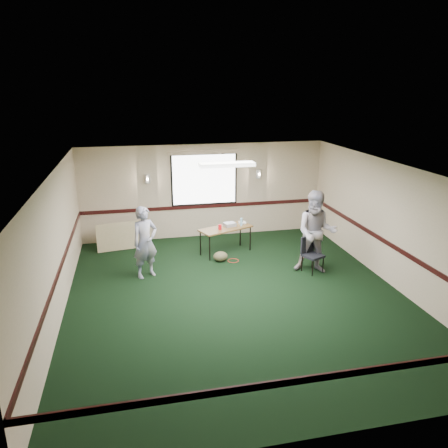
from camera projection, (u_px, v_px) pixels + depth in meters
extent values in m
plane|color=black|center=(237.00, 296.00, 9.25)|extent=(8.00, 8.00, 0.00)
plane|color=tan|center=(204.00, 191.00, 12.56)|extent=(7.00, 0.00, 7.00)
plane|color=tan|center=(319.00, 346.00, 5.12)|extent=(7.00, 0.00, 7.00)
plane|color=tan|center=(56.00, 249.00, 8.14)|extent=(0.00, 8.00, 8.00)
plane|color=tan|center=(393.00, 225.00, 9.54)|extent=(0.00, 8.00, 8.00)
plane|color=white|center=(238.00, 170.00, 8.43)|extent=(8.00, 8.00, 0.00)
cube|color=black|center=(205.00, 206.00, 12.69)|extent=(7.00, 0.03, 0.10)
cube|color=black|center=(316.00, 378.00, 5.27)|extent=(7.00, 0.03, 0.10)
cube|color=black|center=(59.00, 271.00, 8.28)|extent=(0.03, 8.00, 0.10)
cube|color=black|center=(390.00, 244.00, 9.68)|extent=(0.03, 8.00, 0.10)
cube|color=black|center=(204.00, 179.00, 12.43)|extent=(1.90, 0.01, 1.50)
cube|color=white|center=(204.00, 179.00, 12.43)|extent=(1.80, 0.02, 1.40)
cube|color=tan|center=(204.00, 152.00, 12.19)|extent=(2.05, 0.08, 0.10)
cylinder|color=silver|center=(147.00, 179.00, 12.05)|extent=(0.16, 0.16, 0.25)
cylinder|color=silver|center=(259.00, 174.00, 12.69)|extent=(0.16, 0.16, 0.25)
cube|color=white|center=(227.00, 164.00, 9.38)|extent=(1.20, 0.32, 0.08)
cube|color=#523317|center=(226.00, 228.00, 11.44)|extent=(1.51, 1.05, 0.04)
cylinder|color=black|center=(210.00, 248.00, 11.02)|extent=(0.03, 0.03, 0.66)
cylinder|color=black|center=(250.00, 239.00, 11.71)|extent=(0.03, 0.03, 0.66)
cylinder|color=black|center=(200.00, 243.00, 11.37)|extent=(0.03, 0.03, 0.66)
cylinder|color=black|center=(240.00, 234.00, 12.07)|extent=(0.03, 0.03, 0.66)
cube|color=#9A9BA2|center=(230.00, 224.00, 11.53)|extent=(0.34, 0.31, 0.10)
cube|color=white|center=(242.00, 223.00, 11.76)|extent=(0.19, 0.15, 0.05)
cylinder|color=red|center=(220.00, 227.00, 11.26)|extent=(0.09, 0.09, 0.13)
cylinder|color=#88BFDF|center=(241.00, 222.00, 11.55)|extent=(0.06, 0.06, 0.21)
ellipsoid|color=#4B402B|center=(220.00, 256.00, 11.04)|extent=(0.44, 0.38, 0.26)
torus|color=red|center=(233.00, 261.00, 11.10)|extent=(0.32, 0.32, 0.01)
cube|color=#9D9061|center=(124.00, 236.00, 11.81)|extent=(1.47, 0.44, 0.74)
cube|color=black|center=(313.00, 256.00, 10.33)|extent=(0.54, 0.54, 0.06)
cube|color=black|center=(307.00, 244.00, 10.42)|extent=(0.40, 0.20, 0.41)
cylinder|color=black|center=(313.00, 268.00, 10.17)|extent=(0.03, 0.03, 0.39)
cylinder|color=black|center=(323.00, 265.00, 10.36)|extent=(0.03, 0.03, 0.39)
cylinder|color=black|center=(302.00, 264.00, 10.44)|extent=(0.03, 0.03, 0.39)
cylinder|color=black|center=(312.00, 260.00, 10.63)|extent=(0.03, 0.03, 0.39)
imported|color=#3D4C86|center=(145.00, 242.00, 9.97)|extent=(0.73, 0.63, 1.68)
imported|color=#788ABB|center=(316.00, 232.00, 10.19)|extent=(1.16, 1.04, 1.97)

